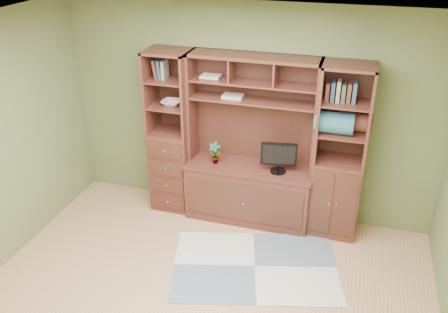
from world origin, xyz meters
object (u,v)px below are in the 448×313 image
(center_hutch, at_px, (250,144))
(right_tower, at_px, (340,154))
(monitor, at_px, (279,152))
(left_tower, at_px, (171,133))

(center_hutch, height_order, right_tower, same)
(monitor, bearing_deg, left_tower, 166.94)
(center_hutch, relative_size, left_tower, 1.00)
(right_tower, bearing_deg, left_tower, 180.00)
(right_tower, bearing_deg, monitor, -173.64)
(center_hutch, distance_m, right_tower, 1.03)
(left_tower, bearing_deg, right_tower, 0.00)
(right_tower, relative_size, monitor, 4.03)
(center_hutch, bearing_deg, right_tower, 2.23)
(center_hutch, distance_m, monitor, 0.36)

